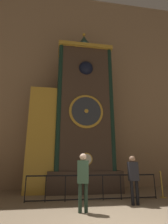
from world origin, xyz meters
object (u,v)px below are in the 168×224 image
object	(u,v)px
stanchion_post	(162,189)
visitor_far	(133,175)
clock_tower	(77,116)
visitor_near	(83,176)

from	to	relation	value
stanchion_post	visitor_far	bearing A→B (deg)	-148.55
stanchion_post	clock_tower	bearing A→B (deg)	150.93
visitor_near	stanchion_post	world-z (taller)	visitor_near
clock_tower	visitor_far	bearing A→B (deg)	-59.48
clock_tower	visitor_near	xyz separation A→B (m)	(-0.19, -3.57, -2.81)
clock_tower	stanchion_post	size ratio (longest dim) A/B	8.85
visitor_far	stanchion_post	world-z (taller)	visitor_far
visitor_near	visitor_far	world-z (taller)	visitor_near
visitor_near	visitor_far	bearing A→B (deg)	30.85
clock_tower	stanchion_post	bearing A→B (deg)	-29.07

